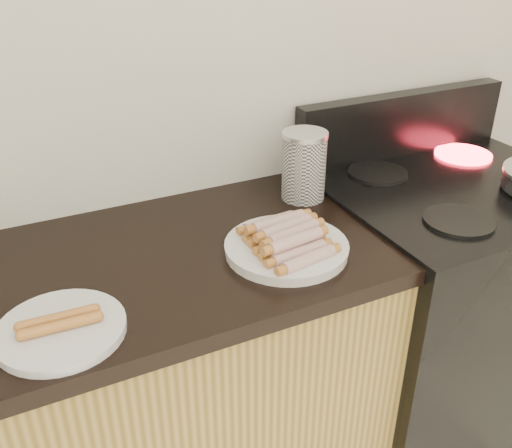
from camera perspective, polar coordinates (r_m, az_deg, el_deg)
name	(u,v)px	position (r m, az deg, el deg)	size (l,w,h in m)	color
wall_back	(156,52)	(1.51, -9.92, 16.60)	(4.00, 0.04, 2.60)	silver
stove	(437,311)	(1.98, 17.65, -8.31)	(0.76, 0.65, 0.91)	black
stove_panel	(402,124)	(1.92, 14.41, 9.69)	(0.76, 0.06, 0.20)	black
burner_near_left	(459,221)	(1.54, 19.61, 0.31)	(0.18, 0.18, 0.01)	black
burner_far_left	(378,173)	(1.76, 12.07, 5.03)	(0.18, 0.18, 0.01)	black
burner_far_right	(463,154)	(1.98, 20.00, 6.56)	(0.18, 0.18, 0.01)	#FF1E2D
main_plate	(286,249)	(1.34, 3.05, -2.52)	(0.29, 0.29, 0.02)	white
side_plate	(61,330)	(1.16, -18.92, -9.99)	(0.25, 0.25, 0.02)	white
hotdog_pile	(287,237)	(1.33, 3.09, -1.29)	(0.14, 0.24, 0.05)	#A3393B
plain_sausages	(59,322)	(1.15, -19.08, -9.22)	(0.14, 0.05, 0.02)	#AF552C
canister	(304,166)	(1.57, 4.81, 5.85)	(0.12, 0.12, 0.19)	silver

